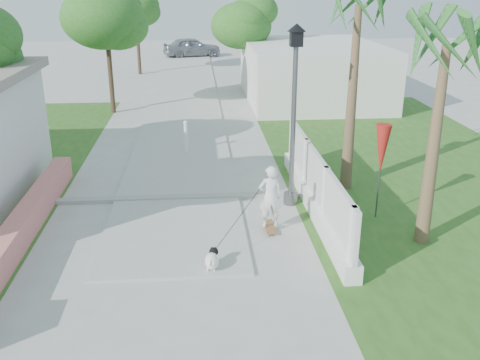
{
  "coord_description": "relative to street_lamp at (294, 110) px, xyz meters",
  "views": [
    {
      "loc": [
        0.59,
        -6.92,
        5.37
      ],
      "look_at": [
        1.52,
        4.39,
        1.1
      ],
      "focal_mm": 40.0,
      "sensor_mm": 36.0,
      "label": 1
    }
  ],
  "objects": [
    {
      "name": "street_lamp",
      "position": [
        0.0,
        0.0,
        0.0
      ],
      "size": [
        0.44,
        0.44,
        4.44
      ],
      "color": "#59595E",
      "rests_on": "ground"
    },
    {
      "name": "grass_right",
      "position": [
        4.1,
        2.5,
        -2.42
      ],
      "size": [
        8.0,
        20.0,
        0.01
      ],
      "primitive_type": "cube",
      "color": "#2D5A1C",
      "rests_on": "ground"
    },
    {
      "name": "parked_car",
      "position": [
        -2.57,
        27.91,
        -1.72
      ],
      "size": [
        4.44,
        2.62,
        1.42
      ],
      "primitive_type": "imported",
      "rotation": [
        0.0,
        0.0,
        1.81
      ],
      "color": "#9EA2A5",
      "rests_on": "ground"
    },
    {
      "name": "path_strip",
      "position": [
        -2.9,
        14.5,
        -2.4
      ],
      "size": [
        3.2,
        36.0,
        0.06
      ],
      "primitive_type": "cube",
      "color": "#B7B7B2",
      "rests_on": "ground"
    },
    {
      "name": "bollard",
      "position": [
        -2.7,
        4.5,
        -1.84
      ],
      "size": [
        0.14,
        0.14,
        1.09
      ],
      "color": "white",
      "rests_on": "ground"
    },
    {
      "name": "tree_path_left",
      "position": [
        -5.88,
        10.48,
        1.39
      ],
      "size": [
        3.4,
        3.4,
        5.23
      ],
      "color": "#4C3826",
      "rests_on": "ground"
    },
    {
      "name": "dog",
      "position": [
        -2.1,
        -3.17,
        -2.2
      ],
      "size": [
        0.36,
        0.61,
        0.42
      ],
      "rotation": [
        0.0,
        0.0,
        -0.2
      ],
      "color": "white",
      "rests_on": "ground"
    },
    {
      "name": "palm_near",
      "position": [
        2.5,
        -2.3,
        1.53
      ],
      "size": [
        1.8,
        1.8,
        4.7
      ],
      "color": "brown",
      "rests_on": "ground"
    },
    {
      "name": "ground",
      "position": [
        -2.9,
        -5.5,
        -2.43
      ],
      "size": [
        90.0,
        90.0,
        0.0
      ],
      "primitive_type": "plane",
      "color": "#B7B7B2",
      "rests_on": "ground"
    },
    {
      "name": "curb",
      "position": [
        -2.9,
        0.5,
        -2.38
      ],
      "size": [
        6.5,
        0.25,
        0.1
      ],
      "primitive_type": "cube",
      "color": "#999993",
      "rests_on": "ground"
    },
    {
      "name": "skateboarder",
      "position": [
        -1.39,
        -2.09,
        -1.74
      ],
      "size": [
        1.64,
        1.89,
        1.55
      ],
      "rotation": [
        0.0,
        0.0,
        3.19
      ],
      "color": "olive",
      "rests_on": "ground"
    },
    {
      "name": "lattice_fence",
      "position": [
        0.5,
        -0.5,
        -1.88
      ],
      "size": [
        0.35,
        7.0,
        1.5
      ],
      "color": "white",
      "rests_on": "ground"
    },
    {
      "name": "tree_path_far",
      "position": [
        -5.68,
        20.48,
        1.39
      ],
      "size": [
        3.2,
        3.2,
        5.17
      ],
      "color": "#4C3826",
      "rests_on": "ground"
    },
    {
      "name": "patio_umbrella",
      "position": [
        1.9,
        -1.0,
        -0.74
      ],
      "size": [
        0.36,
        0.36,
        2.3
      ],
      "color": "#59595E",
      "rests_on": "ground"
    },
    {
      "name": "building_right",
      "position": [
        3.1,
        12.5,
        -1.13
      ],
      "size": [
        6.0,
        8.0,
        2.6
      ],
      "primitive_type": "cube",
      "color": "silver",
      "rests_on": "ground"
    },
    {
      "name": "palm_far",
      "position": [
        1.7,
        1.0,
        2.06
      ],
      "size": [
        1.8,
        1.8,
        5.3
      ],
      "color": "brown",
      "rests_on": "ground"
    },
    {
      "name": "pink_wall",
      "position": [
        -6.2,
        -1.95,
        -2.11
      ],
      "size": [
        0.45,
        8.2,
        0.8
      ],
      "color": "#E58475",
      "rests_on": "ground"
    },
    {
      "name": "tree_path_right",
      "position": [
        0.32,
        14.48,
        1.07
      ],
      "size": [
        3.0,
        3.0,
        4.79
      ],
      "color": "#4C3826",
      "rests_on": "ground"
    }
  ]
}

